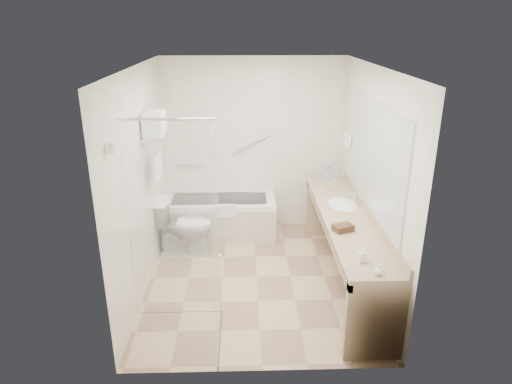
{
  "coord_description": "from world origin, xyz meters",
  "views": [
    {
      "loc": [
        -0.15,
        -4.86,
        2.95
      ],
      "look_at": [
        0.0,
        0.3,
        1.0
      ],
      "focal_mm": 32.0,
      "sensor_mm": 36.0,
      "label": 1
    }
  ],
  "objects_px": {
    "vanity_counter": "(346,234)",
    "toilet": "(184,226)",
    "bathtub": "(220,216)",
    "water_bottle_left": "(329,174)",
    "amenity_basket": "(343,228)"
  },
  "relations": [
    {
      "from": "toilet",
      "to": "amenity_basket",
      "type": "relative_size",
      "value": 3.67
    },
    {
      "from": "amenity_basket",
      "to": "toilet",
      "type": "bearing_deg",
      "value": 147.15
    },
    {
      "from": "bathtub",
      "to": "amenity_basket",
      "type": "bearing_deg",
      "value": -51.06
    },
    {
      "from": "water_bottle_left",
      "to": "bathtub",
      "type": "bearing_deg",
      "value": 174.81
    },
    {
      "from": "bathtub",
      "to": "toilet",
      "type": "relative_size",
      "value": 2.11
    },
    {
      "from": "bathtub",
      "to": "toilet",
      "type": "distance_m",
      "value": 0.71
    },
    {
      "from": "bathtub",
      "to": "amenity_basket",
      "type": "distance_m",
      "value": 2.31
    },
    {
      "from": "bathtub",
      "to": "vanity_counter",
      "type": "height_order",
      "value": "vanity_counter"
    },
    {
      "from": "vanity_counter",
      "to": "toilet",
      "type": "relative_size",
      "value": 3.56
    },
    {
      "from": "toilet",
      "to": "amenity_basket",
      "type": "xyz_separation_m",
      "value": [
        1.85,
        -1.2,
        0.51
      ]
    },
    {
      "from": "vanity_counter",
      "to": "amenity_basket",
      "type": "relative_size",
      "value": 13.09
    },
    {
      "from": "bathtub",
      "to": "vanity_counter",
      "type": "xyz_separation_m",
      "value": [
        1.52,
        -1.39,
        0.36
      ]
    },
    {
      "from": "bathtub",
      "to": "water_bottle_left",
      "type": "bearing_deg",
      "value": -5.19
    },
    {
      "from": "water_bottle_left",
      "to": "toilet",
      "type": "bearing_deg",
      "value": -168.61
    },
    {
      "from": "vanity_counter",
      "to": "amenity_basket",
      "type": "bearing_deg",
      "value": -109.32
    }
  ]
}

